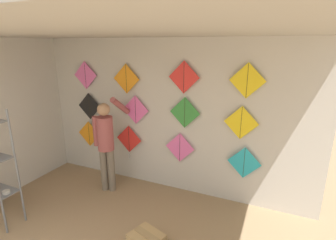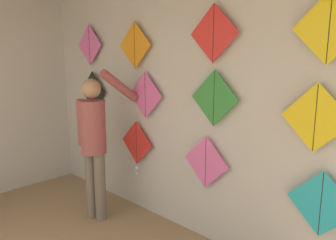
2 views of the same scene
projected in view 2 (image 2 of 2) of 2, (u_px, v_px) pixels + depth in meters
name	position (u px, v px, depth m)	size (l,w,h in m)	color
back_panel	(179.00, 106.00, 3.62)	(5.62, 0.06, 2.80)	beige
shopkeeper	(94.00, 137.00, 3.81)	(0.45, 0.67, 1.81)	#726656
kite_0	(92.00, 132.00, 4.77)	(0.55, 0.01, 0.55)	orange
kite_1	(137.00, 145.00, 4.09)	(0.55, 0.04, 0.69)	red
kite_2	(206.00, 162.00, 3.35)	(0.55, 0.01, 0.55)	pink
kite_3	(321.00, 204.00, 2.59)	(0.55, 0.01, 0.55)	#28B2C6
kite_4	(93.00, 91.00, 4.60)	(0.55, 0.01, 0.55)	black
kite_5	(145.00, 95.00, 3.85)	(0.55, 0.01, 0.55)	pink
kite_6	(214.00, 98.00, 3.17)	(0.55, 0.01, 0.55)	#338C38
kite_7	(316.00, 118.00, 2.52)	(0.55, 0.01, 0.55)	yellow
kite_8	(89.00, 45.00, 4.50)	(0.55, 0.01, 0.55)	pink
kite_9	(135.00, 45.00, 3.86)	(0.55, 0.01, 0.55)	orange
kite_10	(214.00, 33.00, 3.07)	(0.55, 0.01, 0.55)	red
kite_11	(330.00, 27.00, 2.37)	(0.55, 0.01, 0.55)	yellow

